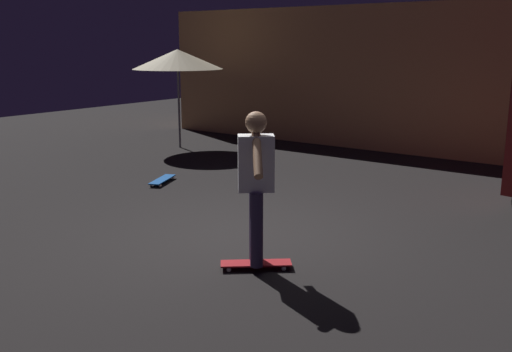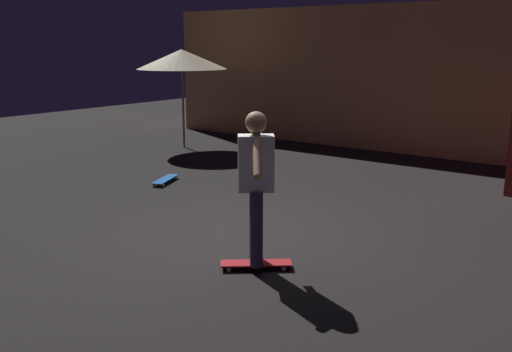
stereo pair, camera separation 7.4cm
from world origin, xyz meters
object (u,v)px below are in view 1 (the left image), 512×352
(patio_umbrella, at_px, (178,59))
(skateboard_spare, at_px, (162,180))
(skateboard_ridden, at_px, (256,264))
(skater, at_px, (256,177))

(patio_umbrella, distance_m, skateboard_spare, 4.12)
(skateboard_spare, bearing_deg, skateboard_ridden, -31.32)
(patio_umbrella, relative_size, skateboard_spare, 2.88)
(skateboard_spare, distance_m, skater, 4.45)
(skateboard_spare, bearing_deg, skater, -31.32)
(patio_umbrella, xyz_separation_m, skateboard_ridden, (5.94, -5.08, -2.02))
(patio_umbrella, xyz_separation_m, skateboard_spare, (2.23, -2.82, -2.02))
(skateboard_ridden, xyz_separation_m, skater, (-0.00, -0.00, 0.98))
(patio_umbrella, height_order, skateboard_spare, patio_umbrella)
(skateboard_ridden, height_order, skateboard_spare, same)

